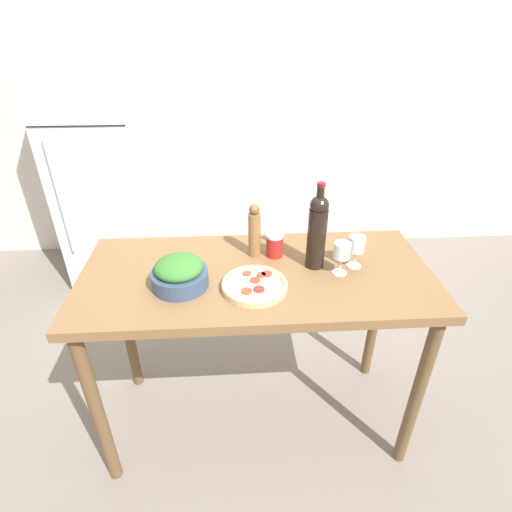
{
  "coord_description": "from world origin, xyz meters",
  "views": [
    {
      "loc": [
        -0.09,
        -1.41,
        1.88
      ],
      "look_at": [
        0.0,
        0.03,
        1.0
      ],
      "focal_mm": 28.0,
      "sensor_mm": 36.0,
      "label": 1
    }
  ],
  "objects_px": {
    "refrigerator": "(104,168)",
    "salt_canister": "(275,245)",
    "pepper_mill": "(254,231)",
    "wine_bottle": "(317,230)",
    "salad_bowl": "(179,273)",
    "homemade_pizza": "(254,285)",
    "wine_glass_near": "(342,252)",
    "wine_glass_far": "(356,246)"
  },
  "relations": [
    {
      "from": "salad_bowl",
      "to": "wine_glass_far",
      "type": "bearing_deg",
      "value": 7.75
    },
    {
      "from": "pepper_mill",
      "to": "salad_bowl",
      "type": "height_order",
      "value": "pepper_mill"
    },
    {
      "from": "wine_glass_near",
      "to": "homemade_pizza",
      "type": "xyz_separation_m",
      "value": [
        -0.37,
        -0.09,
        -0.09
      ]
    },
    {
      "from": "homemade_pizza",
      "to": "salt_canister",
      "type": "height_order",
      "value": "salt_canister"
    },
    {
      "from": "homemade_pizza",
      "to": "salt_canister",
      "type": "distance_m",
      "value": 0.27
    },
    {
      "from": "wine_bottle",
      "to": "salad_bowl",
      "type": "xyz_separation_m",
      "value": [
        -0.57,
        -0.12,
        -0.11
      ]
    },
    {
      "from": "refrigerator",
      "to": "wine_glass_near",
      "type": "xyz_separation_m",
      "value": [
        1.4,
        -1.58,
        0.15
      ]
    },
    {
      "from": "wine_glass_far",
      "to": "salt_canister",
      "type": "bearing_deg",
      "value": 161.51
    },
    {
      "from": "wine_glass_far",
      "to": "salad_bowl",
      "type": "distance_m",
      "value": 0.75
    },
    {
      "from": "pepper_mill",
      "to": "homemade_pizza",
      "type": "bearing_deg",
      "value": -93.15
    },
    {
      "from": "refrigerator",
      "to": "wine_glass_near",
      "type": "bearing_deg",
      "value": -48.41
    },
    {
      "from": "wine_bottle",
      "to": "homemade_pizza",
      "type": "height_order",
      "value": "wine_bottle"
    },
    {
      "from": "wine_bottle",
      "to": "wine_glass_near",
      "type": "bearing_deg",
      "value": -34.75
    },
    {
      "from": "wine_glass_far",
      "to": "salad_bowl",
      "type": "bearing_deg",
      "value": -172.25
    },
    {
      "from": "wine_glass_near",
      "to": "wine_glass_far",
      "type": "height_order",
      "value": "same"
    },
    {
      "from": "wine_glass_far",
      "to": "wine_glass_near",
      "type": "bearing_deg",
      "value": -146.48
    },
    {
      "from": "wine_glass_far",
      "to": "salad_bowl",
      "type": "relative_size",
      "value": 0.64
    },
    {
      "from": "refrigerator",
      "to": "pepper_mill",
      "type": "bearing_deg",
      "value": -53.22
    },
    {
      "from": "homemade_pizza",
      "to": "pepper_mill",
      "type": "bearing_deg",
      "value": 86.85
    },
    {
      "from": "refrigerator",
      "to": "homemade_pizza",
      "type": "height_order",
      "value": "refrigerator"
    },
    {
      "from": "wine_glass_near",
      "to": "salt_canister",
      "type": "bearing_deg",
      "value": 148.05
    },
    {
      "from": "salad_bowl",
      "to": "refrigerator",
      "type": "bearing_deg",
      "value": 114.41
    },
    {
      "from": "wine_bottle",
      "to": "pepper_mill",
      "type": "relative_size",
      "value": 1.52
    },
    {
      "from": "refrigerator",
      "to": "wine_glass_far",
      "type": "xyz_separation_m",
      "value": [
        1.48,
        -1.53,
        0.15
      ]
    },
    {
      "from": "wine_bottle",
      "to": "wine_glass_near",
      "type": "distance_m",
      "value": 0.14
    },
    {
      "from": "refrigerator",
      "to": "wine_bottle",
      "type": "xyz_separation_m",
      "value": [
        1.31,
        -1.51,
        0.22
      ]
    },
    {
      "from": "refrigerator",
      "to": "pepper_mill",
      "type": "xyz_separation_m",
      "value": [
        1.05,
        -1.4,
        0.17
      ]
    },
    {
      "from": "refrigerator",
      "to": "homemade_pizza",
      "type": "bearing_deg",
      "value": -58.15
    },
    {
      "from": "refrigerator",
      "to": "salt_canister",
      "type": "height_order",
      "value": "refrigerator"
    },
    {
      "from": "homemade_pizza",
      "to": "refrigerator",
      "type": "bearing_deg",
      "value": 121.85
    },
    {
      "from": "wine_glass_near",
      "to": "homemade_pizza",
      "type": "distance_m",
      "value": 0.39
    },
    {
      "from": "refrigerator",
      "to": "wine_bottle",
      "type": "bearing_deg",
      "value": -49.19
    },
    {
      "from": "salt_canister",
      "to": "refrigerator",
      "type": "bearing_deg",
      "value": 128.86
    },
    {
      "from": "homemade_pizza",
      "to": "salad_bowl",
      "type": "bearing_deg",
      "value": 172.68
    },
    {
      "from": "wine_bottle",
      "to": "wine_glass_far",
      "type": "distance_m",
      "value": 0.19
    },
    {
      "from": "pepper_mill",
      "to": "refrigerator",
      "type": "bearing_deg",
      "value": 126.78
    },
    {
      "from": "refrigerator",
      "to": "homemade_pizza",
      "type": "relative_size",
      "value": 6.78
    },
    {
      "from": "salad_bowl",
      "to": "homemade_pizza",
      "type": "distance_m",
      "value": 0.3
    },
    {
      "from": "salt_canister",
      "to": "wine_bottle",
      "type": "bearing_deg",
      "value": -30.24
    },
    {
      "from": "pepper_mill",
      "to": "wine_bottle",
      "type": "bearing_deg",
      "value": -22.83
    },
    {
      "from": "refrigerator",
      "to": "salt_canister",
      "type": "xyz_separation_m",
      "value": [
        1.14,
        -1.42,
        0.1
      ]
    },
    {
      "from": "refrigerator",
      "to": "salad_bowl",
      "type": "xyz_separation_m",
      "value": [
        0.74,
        -1.63,
        0.11
      ]
    }
  ]
}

